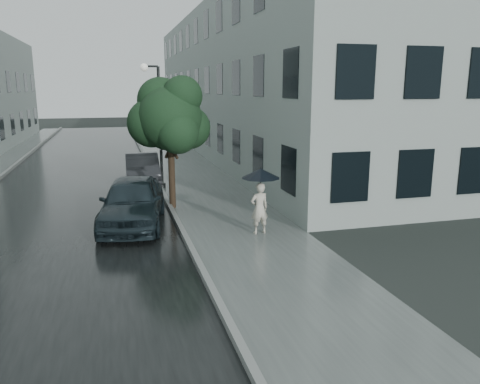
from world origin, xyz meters
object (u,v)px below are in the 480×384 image
object	(u,v)px
street_tree	(170,117)
car_near	(133,201)
pedestrian	(259,208)
lamp_post	(156,118)
car_far	(142,169)

from	to	relation	value
street_tree	car_near	distance (m)	3.44
pedestrian	street_tree	distance (m)	4.95
lamp_post	car_near	world-z (taller)	lamp_post
lamp_post	car_near	distance (m)	5.97
street_tree	car_far	size ratio (longest dim) A/B	1.14
lamp_post	car_near	xyz separation A→B (m)	(-1.30, -5.41, -2.17)
car_near	car_far	size ratio (longest dim) A/B	1.10
street_tree	lamp_post	distance (m)	3.43
car_far	lamp_post	bearing A→B (deg)	-58.52
lamp_post	car_far	xyz separation A→B (m)	(-0.60, 1.02, -2.26)
pedestrian	car_near	bearing A→B (deg)	-35.40
pedestrian	car_far	xyz separation A→B (m)	(-2.80, 8.24, -0.09)
car_near	car_far	distance (m)	6.47
pedestrian	lamp_post	xyz separation A→B (m)	(-2.21, 7.22, 2.17)
lamp_post	street_tree	bearing A→B (deg)	-86.78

